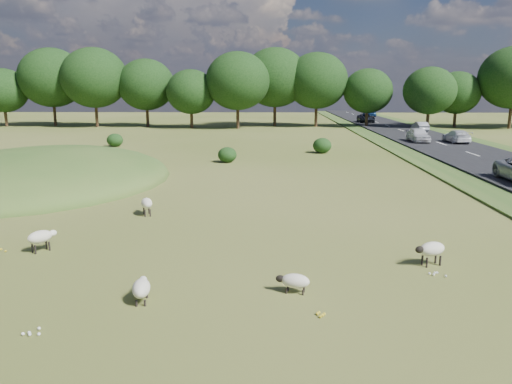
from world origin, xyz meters
TOP-DOWN VIEW (x-y plane):
  - ground at (0.00, 20.00)m, footprint 160.00×160.00m
  - mound at (-12.00, 12.00)m, footprint 16.00×20.00m
  - road at (20.00, 30.00)m, footprint 8.00×150.00m
  - treeline at (-1.06, 55.44)m, footprint 96.28×14.66m
  - shrubs at (-1.71, 25.88)m, footprint 21.92×11.94m
  - sheep_0 at (-0.88, -6.17)m, footprint 0.62×1.15m
  - sheep_1 at (-3.07, 3.35)m, footprint 0.79×1.18m
  - sheep_2 at (8.05, -3.03)m, footprint 1.18×0.81m
  - sheep_3 at (-5.61, -1.97)m, footprint 0.96×1.06m
  - sheep_4 at (3.39, -5.43)m, footprint 1.04×0.60m
  - car_1 at (21.90, 46.08)m, footprint 1.32×3.79m
  - car_2 at (21.90, 33.14)m, footprint 1.80×4.43m
  - car_4 at (21.90, 79.77)m, footprint 1.99×4.90m
  - car_5 at (18.10, 63.21)m, footprint 2.28×4.95m
  - car_7 at (18.10, 33.65)m, footprint 1.72×4.28m

SIDE VIEW (x-z plane):
  - ground at x=0.00m, z-range 0.00..0.00m
  - mound at x=-12.00m, z-range -2.00..2.00m
  - road at x=20.00m, z-range 0.00..0.25m
  - sheep_4 at x=3.39m, z-range 0.08..0.65m
  - sheep_0 at x=-0.88m, z-range 0.08..0.73m
  - sheep_3 at x=-5.61m, z-range 0.16..0.94m
  - sheep_2 at x=8.05m, z-range 0.16..0.98m
  - sheep_1 at x=-3.07m, z-range 0.16..0.98m
  - shrubs at x=-1.71m, z-range -0.03..1.34m
  - car_1 at x=21.90m, z-range 0.25..1.50m
  - car_2 at x=21.90m, z-range 0.25..1.54m
  - car_5 at x=18.10m, z-range 0.25..1.62m
  - car_4 at x=21.90m, z-range 0.25..1.67m
  - car_7 at x=18.10m, z-range 0.25..1.71m
  - treeline at x=-1.06m, z-range 0.72..12.41m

